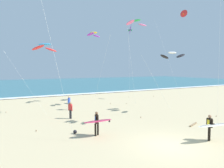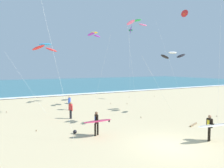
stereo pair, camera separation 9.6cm
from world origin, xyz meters
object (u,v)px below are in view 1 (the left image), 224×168
surfer_trailing (211,126)px  beach_ball (75,132)px  surfer_lead (97,121)px  kite_arc_ivory_extra (172,55)px  bystander_red_top (70,110)px  driftwood_log (193,124)px  bystander_blue_top (69,103)px  kite_arc_golden_mid (94,34)px  kite_delta_violet_far (130,30)px  kite_arc_emerald_high (136,23)px  kite_arc_cobalt_distant (45,47)px  kite_delta_scarlet_close (183,14)px

surfer_trailing → beach_ball: (-7.20, 5.73, -0.91)m
surfer_lead → beach_ball: size_ratio=7.24×
kite_arc_ivory_extra → beach_ball: 13.46m
bystander_red_top → driftwood_log: bearing=-40.5°
bystander_blue_top → kite_arc_golden_mid: bearing=35.5°
kite_delta_violet_far → surfer_trailing: bearing=-106.0°
kite_arc_emerald_high → kite_arc_cobalt_distant: bearing=-179.4°
surfer_trailing → kite_delta_scarlet_close: (12.17, 13.70, 11.64)m
kite_delta_scarlet_close → kite_arc_ivory_extra: kite_delta_scarlet_close is taller
surfer_lead → bystander_blue_top: size_ratio=1.28×
surfer_lead → kite_arc_ivory_extra: size_ratio=0.31×
kite_delta_violet_far → kite_arc_cobalt_distant: bearing=-163.2°
surfer_lead → kite_arc_emerald_high: bearing=42.4°
kite_arc_ivory_extra → kite_arc_emerald_high: bearing=106.0°
kite_arc_golden_mid → bystander_blue_top: (-4.52, -3.22, -8.50)m
kite_delta_scarlet_close → beach_ball: size_ratio=47.59×
bystander_blue_top → surfer_lead: bearing=-95.9°
kite_delta_violet_far → driftwood_log: 17.04m
kite_arc_ivory_extra → kite_delta_violet_far: bearing=88.9°
kite_delta_violet_far → surfer_lead: bearing=-131.6°
surfer_lead → driftwood_log: bearing=-8.9°
bystander_red_top → kite_arc_ivory_extra: bearing=-11.1°
surfer_trailing → kite_arc_ivory_extra: (4.59, 8.16, 5.10)m
surfer_lead → kite_arc_cobalt_distant: (-1.81, 8.33, 5.74)m
kite_delta_violet_far → bystander_blue_top: (-9.74, -2.22, -9.44)m
surfer_trailing → kite_arc_emerald_high: 16.24m
kite_arc_cobalt_distant → kite_delta_scarlet_close: kite_delta_scarlet_close is taller
surfer_trailing → kite_arc_ivory_extra: bearing=60.6°
kite_arc_golden_mid → bystander_red_top: (-5.64, -7.34, -8.50)m
kite_arc_emerald_high → kite_arc_cobalt_distant: 11.62m
surfer_lead → bystander_blue_top: surfer_lead is taller
surfer_lead → kite_arc_ivory_extra: (10.61, 3.70, 5.11)m
surfer_trailing → bystander_blue_top: surfer_trailing is taller
kite_arc_golden_mid → bystander_red_top: bearing=-127.6°
kite_arc_cobalt_distant → kite_arc_emerald_high: bearing=0.6°
driftwood_log → bystander_red_top: bearing=139.5°
kite_delta_violet_far → kite_arc_emerald_high: bearing=-112.5°
bystander_red_top → driftwood_log: size_ratio=1.13×
surfer_lead → kite_arc_emerald_high: 15.61m
beach_ball → bystander_red_top: bearing=76.5°
kite_arc_emerald_high → beach_ball: 16.27m
kite_arc_emerald_high → bystander_red_top: kite_arc_emerald_high is taller
surfer_trailing → kite_arc_ivory_extra: size_ratio=0.37×
beach_ball → driftwood_log: (9.36, -2.54, -0.08)m
kite_arc_cobalt_distant → kite_delta_violet_far: bearing=16.8°
surfer_lead → bystander_blue_top: bearing=84.1°
surfer_lead → kite_arc_emerald_high: kite_arc_emerald_high is taller
kite_arc_golden_mid → beach_ball: (-6.73, -11.87, -9.17)m
kite_arc_ivory_extra → bystander_red_top: bearing=168.9°
kite_arc_cobalt_distant → kite_arc_ivory_extra: kite_arc_cobalt_distant is taller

